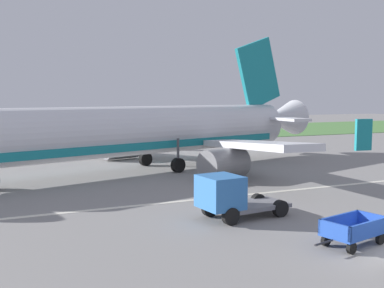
{
  "coord_description": "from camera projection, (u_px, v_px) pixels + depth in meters",
  "views": [
    {
      "loc": [
        -13.67,
        -11.59,
        5.67
      ],
      "look_at": [
        -2.15,
        14.17,
        2.8
      ],
      "focal_mm": 43.02,
      "sensor_mm": 36.0,
      "label": 1
    }
  ],
  "objects": [
    {
      "name": "apron_stripe",
      "position": [
        246.0,
        195.0,
        26.82
      ],
      "size": [
        120.0,
        0.36,
        0.01
      ],
      "primitive_type": "cube",
      "color": "silver",
      "rests_on": "ground"
    },
    {
      "name": "airplane",
      "position": [
        145.0,
        131.0,
        35.33
      ],
      "size": [
        37.06,
        30.06,
        11.34
      ],
      "color": "silver",
      "rests_on": "ground"
    },
    {
      "name": "grass_strip",
      "position": [
        87.0,
        135.0,
        68.69
      ],
      "size": [
        220.0,
        28.0,
        0.06
      ],
      "primitive_type": "cube",
      "color": "#518442",
      "rests_on": "ground"
    },
    {
      "name": "service_truck_beside_carts",
      "position": [
        229.0,
        196.0,
        21.34
      ],
      "size": [
        4.55,
        2.39,
        2.1
      ],
      "color": "slate",
      "rests_on": "ground"
    },
    {
      "name": "baggage_cart_second_in_row",
      "position": [
        353.0,
        230.0,
        17.63
      ],
      "size": [
        3.63,
        1.91,
        1.07
      ],
      "color": "#234CB2",
      "rests_on": "ground"
    }
  ]
}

